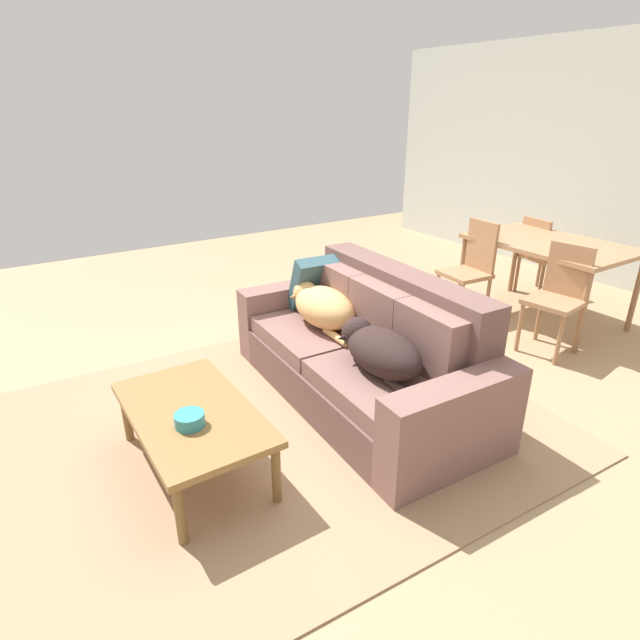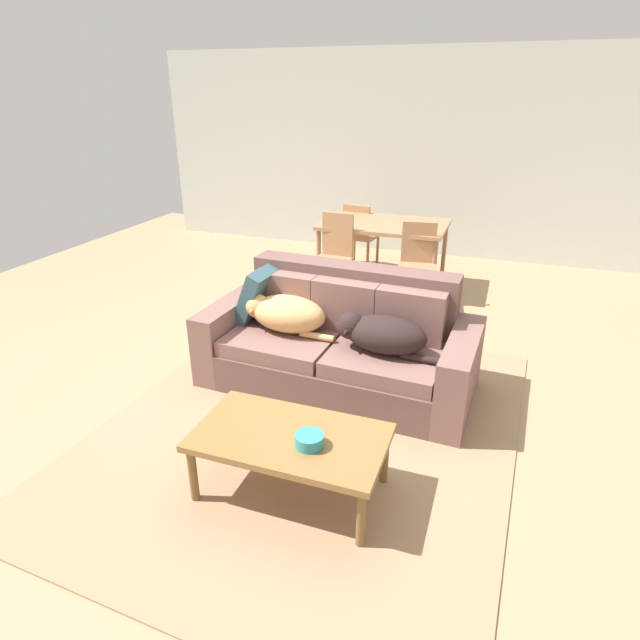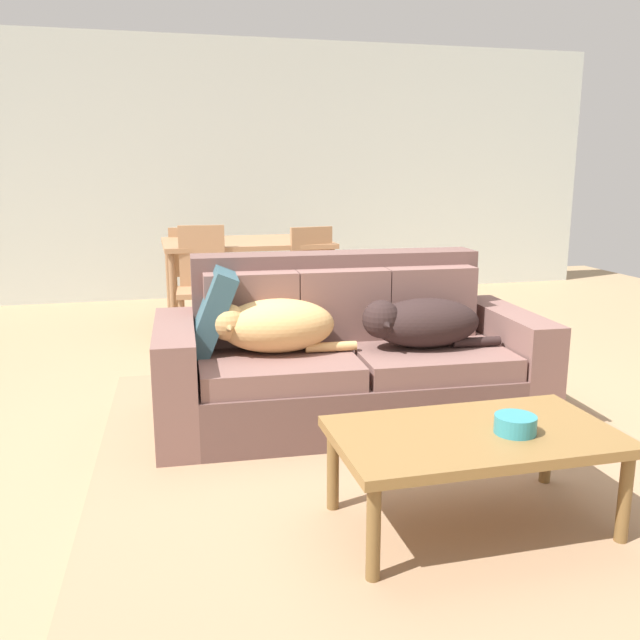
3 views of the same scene
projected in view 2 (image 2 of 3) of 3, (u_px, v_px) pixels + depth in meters
The scene contains 13 objects.
ground_plane at pixel (341, 385), 4.24m from camera, with size 10.00×10.00×0.00m, color tan.
back_partition at pixel (432, 156), 7.14m from camera, with size 8.00×0.12×2.70m, color silver.
area_rug at pixel (310, 426), 3.71m from camera, with size 2.73×3.30×0.01m, color #A17E5D.
couch at pixel (340, 344), 4.16m from camera, with size 2.14×1.05×0.90m.
dog_on_left_cushion at pixel (285, 313), 4.13m from camera, with size 0.77×0.40×0.28m.
dog_on_right_cushion at pixel (381, 334), 3.80m from camera, with size 0.77×0.37×0.27m.
throw_pillow_by_left_arm at pixel (259, 294), 4.34m from camera, with size 0.12×0.46×0.46m, color #345660.
coffee_table at pixel (290, 441), 2.98m from camera, with size 1.09×0.62×0.40m.
bowl_on_coffee_table at pixel (310, 440), 2.86m from camera, with size 0.16×0.16×0.07m, color teal.
dining_table at pixel (384, 228), 6.10m from camera, with size 1.42×0.94×0.77m.
dining_chair_near_left at pixel (334, 253), 5.82m from camera, with size 0.43×0.43×0.94m.
dining_chair_near_right at pixel (417, 262), 5.56m from camera, with size 0.45×0.45×0.91m.
dining_chair_far_left at pixel (359, 233), 6.80m from camera, with size 0.45×0.45×0.85m.
Camera 2 is at (1.08, -3.51, 2.19)m, focal length 29.57 mm.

